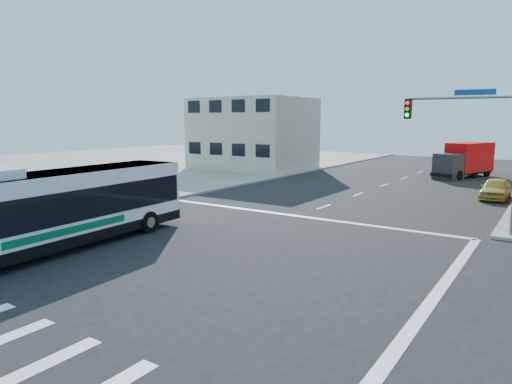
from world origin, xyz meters
The scene contains 7 objects.
ground centered at (0.00, 0.00, 0.00)m, with size 120.00×120.00×0.00m, color black.
sidewalk_nw centered at (-35.00, 35.00, 0.07)m, with size 50.00×50.00×0.15m, color gray.
building_west centered at (-17.02, 29.98, 4.01)m, with size 12.06×10.06×8.00m.
signal_mast_ne centered at (9.08, 10.62, 4.98)m, with size 7.91×1.13×8.07m.
transit_bus centered at (-5.29, -2.24, 1.83)m, with size 3.43×12.75×3.74m.
box_truck centered at (4.68, 34.59, 1.64)m, with size 4.65×7.77×3.37m.
parked_car centered at (8.81, 22.49, 0.75)m, with size 1.76×4.38×1.49m, color gold.
Camera 1 is at (12.42, -13.52, 5.53)m, focal length 32.00 mm.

